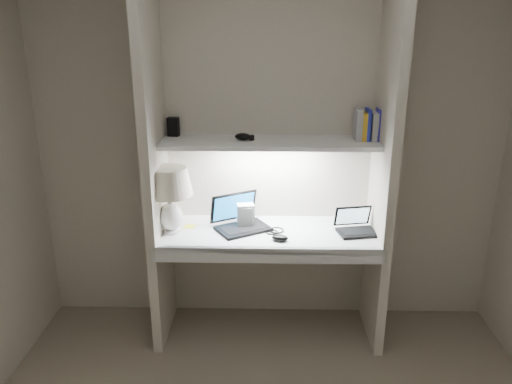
{
  "coord_description": "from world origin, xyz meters",
  "views": [
    {
      "loc": [
        -0.01,
        -1.83,
        2.09
      ],
      "look_at": [
        -0.08,
        1.05,
        1.1
      ],
      "focal_mm": 35.0,
      "sensor_mm": 36.0,
      "label": 1
    }
  ],
  "objects_px": {
    "speaker": "(246,215)",
    "book_row": "(370,125)",
    "laptop_main": "(239,220)",
    "table_lamp": "(169,189)",
    "laptop_netbook": "(356,226)"
  },
  "relations": [
    {
      "from": "speaker",
      "to": "table_lamp",
      "type": "bearing_deg",
      "value": -176.35
    },
    {
      "from": "laptop_main",
      "to": "speaker",
      "type": "bearing_deg",
      "value": -5.85
    },
    {
      "from": "speaker",
      "to": "book_row",
      "type": "distance_m",
      "value": 1.01
    },
    {
      "from": "table_lamp",
      "to": "laptop_main",
      "type": "distance_m",
      "value": 0.52
    },
    {
      "from": "speaker",
      "to": "book_row",
      "type": "relative_size",
      "value": 0.78
    },
    {
      "from": "speaker",
      "to": "book_row",
      "type": "bearing_deg",
      "value": -5.94
    },
    {
      "from": "laptop_main",
      "to": "laptop_netbook",
      "type": "bearing_deg",
      "value": -34.7
    },
    {
      "from": "speaker",
      "to": "laptop_netbook",
      "type": "bearing_deg",
      "value": -15.35
    },
    {
      "from": "laptop_main",
      "to": "speaker",
      "type": "height_order",
      "value": "laptop_main"
    },
    {
      "from": "table_lamp",
      "to": "speaker",
      "type": "bearing_deg",
      "value": 12.97
    },
    {
      "from": "table_lamp",
      "to": "laptop_main",
      "type": "bearing_deg",
      "value": 11.83
    },
    {
      "from": "table_lamp",
      "to": "book_row",
      "type": "xyz_separation_m",
      "value": [
        1.29,
        0.16,
        0.39
      ]
    },
    {
      "from": "table_lamp",
      "to": "laptop_netbook",
      "type": "distance_m",
      "value": 1.24
    },
    {
      "from": "laptop_netbook",
      "to": "laptop_main",
      "type": "bearing_deg",
      "value": 164.74
    },
    {
      "from": "table_lamp",
      "to": "book_row",
      "type": "bearing_deg",
      "value": 7.05
    }
  ]
}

